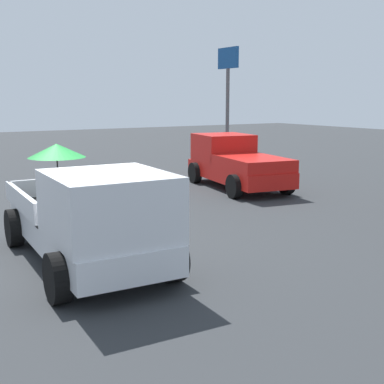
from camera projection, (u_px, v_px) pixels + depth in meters
ground_plane at (86, 262)px, 9.82m from camera, size 80.00×80.00×0.00m
pickup_truck_main at (91, 218)px, 9.26m from camera, size 5.13×2.43×2.19m
pickup_truck_red at (235, 163)px, 17.82m from camera, size 5.03×2.79×1.80m
motel_sign at (228, 84)px, 22.59m from camera, size 1.40×0.16×5.27m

